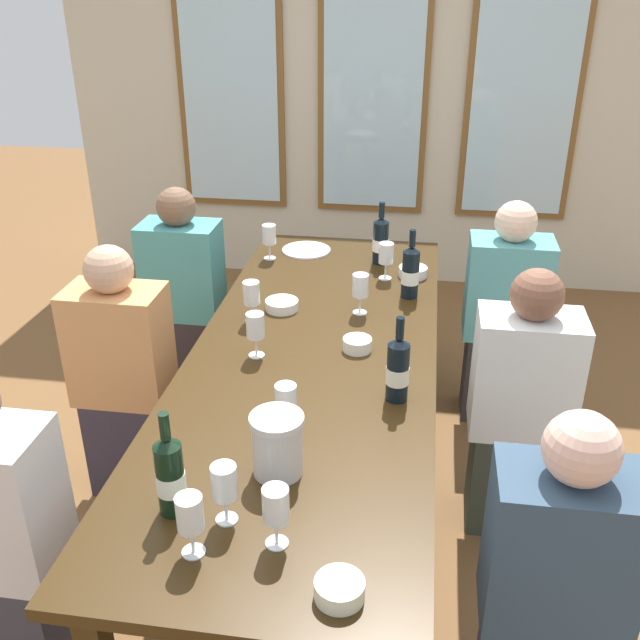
# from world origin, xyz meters

# --- Properties ---
(ground_plane) EXTENTS (12.00, 12.00, 0.00)m
(ground_plane) POSITION_xyz_m (0.00, 0.00, 0.00)
(ground_plane) COLOR brown
(back_wall_with_windows) EXTENTS (4.12, 0.10, 2.90)m
(back_wall_with_windows) POSITION_xyz_m (0.00, 2.53, 1.45)
(back_wall_with_windows) COLOR beige
(back_wall_with_windows) RESTS_ON ground
(dining_table) EXTENTS (0.92, 2.54, 0.74)m
(dining_table) POSITION_xyz_m (0.00, 0.00, 0.67)
(dining_table) COLOR #34230D
(dining_table) RESTS_ON ground
(white_plate_0) EXTENTS (0.25, 0.25, 0.01)m
(white_plate_0) POSITION_xyz_m (-0.20, 1.05, 0.74)
(white_plate_0) COLOR white
(white_plate_0) RESTS_ON dining_table
(metal_pitcher) EXTENTS (0.16, 0.16, 0.19)m
(metal_pitcher) POSITION_xyz_m (0.01, -0.70, 0.84)
(metal_pitcher) COLOR silver
(metal_pitcher) RESTS_ON dining_table
(wine_bottle_0) EXTENTS (0.08, 0.08, 0.31)m
(wine_bottle_0) POSITION_xyz_m (0.34, 0.57, 0.86)
(wine_bottle_0) COLOR black
(wine_bottle_0) RESTS_ON dining_table
(wine_bottle_1) EXTENTS (0.08, 0.08, 0.30)m
(wine_bottle_1) POSITION_xyz_m (0.33, -0.26, 0.86)
(wine_bottle_1) COLOR black
(wine_bottle_1) RESTS_ON dining_table
(wine_bottle_2) EXTENTS (0.08, 0.08, 0.31)m
(wine_bottle_2) POSITION_xyz_m (0.18, 0.95, 0.86)
(wine_bottle_2) COLOR black
(wine_bottle_2) RESTS_ON dining_table
(wine_bottle_3) EXTENTS (0.08, 0.08, 0.31)m
(wine_bottle_3) POSITION_xyz_m (-0.23, -0.90, 0.86)
(wine_bottle_3) COLOR black
(wine_bottle_3) RESTS_ON dining_table
(tasting_bowl_0) EXTENTS (0.11, 0.11, 0.05)m
(tasting_bowl_0) POSITION_xyz_m (0.16, 0.06, 0.76)
(tasting_bowl_0) COLOR white
(tasting_bowl_0) RESTS_ON dining_table
(tasting_bowl_1) EXTENTS (0.12, 0.12, 0.05)m
(tasting_bowl_1) POSITION_xyz_m (0.24, -1.13, 0.76)
(tasting_bowl_1) COLOR white
(tasting_bowl_1) RESTS_ON dining_table
(tasting_bowl_2) EXTENTS (0.14, 0.14, 0.04)m
(tasting_bowl_2) POSITION_xyz_m (-0.19, 0.36, 0.76)
(tasting_bowl_2) COLOR white
(tasting_bowl_2) RESTS_ON dining_table
(tasting_bowl_3) EXTENTS (0.13, 0.13, 0.05)m
(tasting_bowl_3) POSITION_xyz_m (0.35, 0.80, 0.76)
(tasting_bowl_3) COLOR white
(tasting_bowl_3) RESTS_ON dining_table
(wine_glass_0) EXTENTS (0.07, 0.07, 0.17)m
(wine_glass_0) POSITION_xyz_m (-0.29, 0.24, 0.86)
(wine_glass_0) COLOR white
(wine_glass_0) RESTS_ON dining_table
(wine_glass_1) EXTENTS (0.07, 0.07, 0.17)m
(wine_glass_1) POSITION_xyz_m (0.00, -0.51, 0.86)
(wine_glass_1) COLOR white
(wine_glass_1) RESTS_ON dining_table
(wine_glass_2) EXTENTS (0.07, 0.07, 0.17)m
(wine_glass_2) POSITION_xyz_m (0.07, -0.98, 0.86)
(wine_glass_2) COLOR white
(wine_glass_2) RESTS_ON dining_table
(wine_glass_3) EXTENTS (0.07, 0.07, 0.17)m
(wine_glass_3) POSITION_xyz_m (-0.08, -0.92, 0.86)
(wine_glass_3) COLOR white
(wine_glass_3) RESTS_ON dining_table
(wine_glass_4) EXTENTS (0.07, 0.07, 0.17)m
(wine_glass_4) POSITION_xyz_m (0.14, 0.38, 0.86)
(wine_glass_4) COLOR white
(wine_glass_4) RESTS_ON dining_table
(wine_glass_5) EXTENTS (0.07, 0.07, 0.17)m
(wine_glass_5) POSITION_xyz_m (-0.21, -0.04, 0.86)
(wine_glass_5) COLOR white
(wine_glass_5) RESTS_ON dining_table
(wine_glass_6) EXTENTS (0.07, 0.07, 0.17)m
(wine_glass_6) POSITION_xyz_m (-0.13, -1.05, 0.86)
(wine_glass_6) COLOR white
(wine_glass_6) RESTS_ON dining_table
(wine_glass_7) EXTENTS (0.07, 0.07, 0.17)m
(wine_glass_7) POSITION_xyz_m (0.22, 0.76, 0.86)
(wine_glass_7) COLOR white
(wine_glass_7) RESTS_ON dining_table
(wine_glass_8) EXTENTS (0.07, 0.07, 0.17)m
(wine_glass_8) POSITION_xyz_m (-0.36, 0.93, 0.86)
(wine_glass_8) COLOR white
(wine_glass_8) RESTS_ON dining_table
(seated_person_0) EXTENTS (0.38, 0.24, 1.11)m
(seated_person_0) POSITION_xyz_m (-0.79, 0.83, 0.53)
(seated_person_0) COLOR #2F282B
(seated_person_0) RESTS_ON ground
(seated_person_1) EXTENTS (0.38, 0.24, 1.11)m
(seated_person_1) POSITION_xyz_m (0.79, 0.85, 0.53)
(seated_person_1) COLOR #2B282B
(seated_person_1) RESTS_ON ground
(seated_person_2) EXTENTS (0.38, 0.24, 1.11)m
(seated_person_2) POSITION_xyz_m (-0.79, -0.89, 0.53)
(seated_person_2) COLOR #383642
(seated_person_2) RESTS_ON ground
(seated_person_3) EXTENTS (0.38, 0.24, 1.11)m
(seated_person_3) POSITION_xyz_m (0.79, -0.85, 0.53)
(seated_person_3) COLOR #2F2542
(seated_person_3) RESTS_ON ground
(seated_person_4) EXTENTS (0.38, 0.24, 1.11)m
(seated_person_4) POSITION_xyz_m (-0.79, 0.05, 0.53)
(seated_person_4) COLOR #342D3B
(seated_person_4) RESTS_ON ground
(seated_person_5) EXTENTS (0.38, 0.24, 1.11)m
(seated_person_5) POSITION_xyz_m (0.79, 0.05, 0.53)
(seated_person_5) COLOR #31392D
(seated_person_5) RESTS_ON ground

